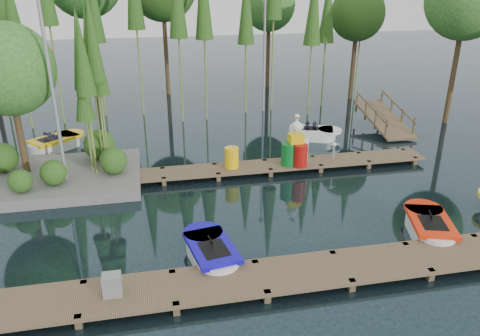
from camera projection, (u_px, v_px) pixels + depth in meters
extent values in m
plane|color=#1D3037|center=(229.00, 205.00, 15.79)|extent=(90.00, 90.00, 0.00)
cube|color=brown|center=(261.00, 277.00, 11.63)|extent=(18.00, 1.50, 0.10)
cube|color=brown|center=(79.00, 325.00, 10.34)|extent=(0.16, 0.16, 0.50)
cube|color=brown|center=(85.00, 290.00, 11.48)|extent=(0.16, 0.16, 0.50)
cube|color=brown|center=(177.00, 312.00, 10.74)|extent=(0.16, 0.16, 0.50)
cube|color=brown|center=(173.00, 279.00, 11.88)|extent=(0.16, 0.16, 0.50)
cube|color=brown|center=(267.00, 300.00, 11.14)|extent=(0.16, 0.16, 0.50)
cube|color=brown|center=(255.00, 269.00, 12.28)|extent=(0.16, 0.16, 0.50)
cube|color=brown|center=(351.00, 288.00, 11.54)|extent=(0.16, 0.16, 0.50)
cube|color=brown|center=(332.00, 260.00, 12.68)|extent=(0.16, 0.16, 0.50)
cube|color=brown|center=(430.00, 278.00, 11.94)|extent=(0.16, 0.16, 0.50)
cube|color=brown|center=(404.00, 251.00, 13.08)|extent=(0.16, 0.16, 0.50)
cube|color=brown|center=(472.00, 243.00, 13.48)|extent=(0.16, 0.16, 0.50)
cube|color=brown|center=(242.00, 168.00, 18.13)|extent=(15.00, 1.20, 0.10)
cube|color=brown|center=(48.00, 194.00, 16.46)|extent=(0.16, 0.16, 0.50)
cube|color=brown|center=(52.00, 183.00, 17.32)|extent=(0.16, 0.16, 0.50)
cube|color=brown|center=(107.00, 189.00, 16.84)|extent=(0.16, 0.16, 0.50)
cube|color=brown|center=(109.00, 178.00, 17.70)|extent=(0.16, 0.16, 0.50)
cube|color=brown|center=(164.00, 184.00, 17.21)|extent=(0.16, 0.16, 0.50)
cube|color=brown|center=(163.00, 174.00, 18.08)|extent=(0.16, 0.16, 0.50)
cube|color=brown|center=(218.00, 179.00, 17.59)|extent=(0.16, 0.16, 0.50)
cube|color=brown|center=(215.00, 170.00, 18.46)|extent=(0.16, 0.16, 0.50)
cube|color=brown|center=(271.00, 175.00, 17.97)|extent=(0.16, 0.16, 0.50)
cube|color=brown|center=(264.00, 166.00, 18.83)|extent=(0.16, 0.16, 0.50)
cube|color=brown|center=(320.00, 171.00, 18.34)|extent=(0.16, 0.16, 0.50)
cube|color=brown|center=(312.00, 162.00, 19.21)|extent=(0.16, 0.16, 0.50)
cube|color=brown|center=(368.00, 167.00, 18.72)|extent=(0.16, 0.16, 0.50)
cube|color=brown|center=(358.00, 158.00, 19.59)|extent=(0.16, 0.16, 0.50)
cube|color=brown|center=(414.00, 163.00, 19.10)|extent=(0.16, 0.16, 0.50)
cube|color=brown|center=(402.00, 155.00, 19.97)|extent=(0.16, 0.16, 0.50)
cube|color=slate|center=(55.00, 179.00, 17.31)|extent=(6.20, 4.20, 0.42)
sphere|color=#305D1D|center=(3.00, 158.00, 17.22)|extent=(1.10, 1.10, 1.10)
sphere|color=#305D1D|center=(53.00, 173.00, 16.19)|extent=(0.90, 0.90, 0.90)
sphere|color=#305D1D|center=(99.00, 145.00, 18.38)|extent=(1.20, 1.20, 1.20)
sphere|color=#305D1D|center=(20.00, 181.00, 15.66)|extent=(0.80, 0.80, 0.80)
sphere|color=#305D1D|center=(113.00, 161.00, 17.08)|extent=(1.00, 1.00, 1.00)
cylinder|color=#46331D|center=(19.00, 131.00, 16.78)|extent=(0.24, 0.24, 3.60)
sphere|color=#3E7A2C|center=(8.00, 69.00, 15.93)|extent=(3.20, 3.20, 3.20)
cylinder|color=olive|center=(96.00, 99.00, 17.06)|extent=(0.07, 0.07, 5.93)
cone|color=#305D1D|center=(89.00, 41.00, 16.26)|extent=(0.70, 0.70, 2.97)
cylinder|color=olive|center=(87.00, 105.00, 16.91)|extent=(0.07, 0.07, 5.66)
cone|color=#305D1D|center=(79.00, 49.00, 16.14)|extent=(0.70, 0.70, 2.83)
cylinder|color=olive|center=(102.00, 108.00, 17.26)|extent=(0.07, 0.07, 5.22)
cone|color=#305D1D|center=(96.00, 58.00, 16.55)|extent=(0.70, 0.70, 2.61)
cylinder|color=olive|center=(89.00, 111.00, 16.40)|extent=(0.07, 0.07, 5.53)
cone|color=#305D1D|center=(82.00, 55.00, 15.64)|extent=(0.70, 0.70, 2.76)
cylinder|color=olive|center=(88.00, 130.00, 16.78)|extent=(0.07, 0.07, 4.01)
cone|color=#305D1D|center=(83.00, 92.00, 16.23)|extent=(0.70, 0.70, 2.01)
cylinder|color=olive|center=(99.00, 98.00, 16.95)|extent=(0.07, 0.07, 6.11)
cone|color=#305D1D|center=(92.00, 37.00, 16.12)|extent=(0.70, 0.70, 3.05)
cylinder|color=#46331D|center=(455.00, 64.00, 23.22)|extent=(0.26, 0.26, 6.06)
cylinder|color=#46331D|center=(354.00, 57.00, 28.09)|extent=(0.26, 0.26, 5.02)
sphere|color=#305D1D|center=(358.00, 14.00, 27.11)|extent=(3.16, 3.16, 3.16)
cylinder|color=#46331D|center=(268.00, 47.00, 30.90)|extent=(0.26, 0.26, 5.31)
sphere|color=#3E7A2C|center=(269.00, 5.00, 29.87)|extent=(3.34, 3.34, 3.34)
cylinder|color=#46331D|center=(165.00, 43.00, 28.82)|extent=(0.26, 0.26, 6.46)
cylinder|color=#46331D|center=(91.00, 41.00, 27.90)|extent=(0.26, 0.26, 6.85)
cylinder|color=olive|center=(19.00, 53.00, 22.06)|extent=(0.09, 0.09, 7.48)
cone|color=#305D1D|center=(11.00, 6.00, 21.24)|extent=(0.90, 0.90, 4.11)
cylinder|color=olive|center=(50.00, 27.00, 22.43)|extent=(0.09, 0.09, 9.66)
cylinder|color=olive|center=(98.00, 44.00, 24.11)|extent=(0.09, 0.09, 7.69)
cylinder|color=olive|center=(137.00, 30.00, 23.92)|extent=(0.09, 0.09, 8.99)
cylinder|color=olive|center=(179.00, 39.00, 22.94)|extent=(0.09, 0.09, 8.44)
cylinder|color=olive|center=(205.00, 40.00, 23.34)|extent=(0.09, 0.09, 8.22)
cylinder|color=olive|center=(246.00, 45.00, 24.71)|extent=(0.09, 0.09, 7.41)
cone|color=#305D1D|center=(246.00, 3.00, 23.91)|extent=(0.90, 0.90, 4.07)
cylinder|color=olive|center=(273.00, 20.00, 24.74)|extent=(0.09, 0.09, 9.77)
cylinder|color=olive|center=(312.00, 46.00, 24.39)|extent=(0.09, 0.09, 7.40)
cone|color=#305D1D|center=(314.00, 4.00, 23.58)|extent=(0.90, 0.90, 4.07)
cylinder|color=olive|center=(325.00, 43.00, 26.13)|extent=(0.09, 0.09, 7.14)
cone|color=#305D1D|center=(328.00, 6.00, 25.36)|extent=(0.90, 0.90, 3.93)
cylinder|color=olive|center=(361.00, 27.00, 27.23)|extent=(0.09, 0.09, 8.61)
cylinder|color=gray|center=(53.00, 93.00, 15.66)|extent=(0.12, 0.12, 7.00)
cylinder|color=gray|center=(264.00, 48.00, 25.10)|extent=(0.12, 0.12, 7.00)
cube|color=brown|center=(384.00, 119.00, 23.12)|extent=(1.50, 3.94, 0.95)
cube|color=brown|center=(386.00, 129.00, 21.53)|extent=(0.08, 0.08, 0.90)
cube|color=brown|center=(376.00, 120.00, 22.48)|extent=(0.08, 0.08, 0.90)
cube|color=brown|center=(366.00, 111.00, 23.43)|extent=(0.08, 0.08, 0.90)
cube|color=brown|center=(356.00, 103.00, 24.38)|extent=(0.08, 0.08, 0.90)
cube|color=brown|center=(372.00, 108.00, 22.75)|extent=(0.06, 3.54, 0.83)
cube|color=brown|center=(414.00, 127.00, 21.79)|extent=(0.08, 0.08, 0.90)
cube|color=brown|center=(402.00, 118.00, 22.74)|extent=(0.08, 0.08, 0.90)
cube|color=brown|center=(391.00, 110.00, 23.69)|extent=(0.08, 0.08, 0.90)
cube|color=brown|center=(381.00, 102.00, 24.64)|extent=(0.08, 0.08, 0.90)
cube|color=brown|center=(398.00, 106.00, 23.01)|extent=(0.06, 3.54, 0.83)
cube|color=white|center=(212.00, 256.00, 12.61)|extent=(1.27, 1.27, 0.50)
cylinder|color=white|center=(206.00, 246.00, 13.09)|extent=(1.27, 1.27, 0.50)
cylinder|color=white|center=(219.00, 267.00, 12.14)|extent=(1.27, 1.27, 0.50)
cube|color=#1107B9|center=(212.00, 247.00, 12.50)|extent=(1.42, 2.07, 0.13)
cylinder|color=#1107B9|center=(203.00, 233.00, 13.20)|extent=(1.29, 1.29, 0.13)
cube|color=black|center=(214.00, 250.00, 12.33)|extent=(0.82, 1.01, 0.05)
torus|color=black|center=(210.00, 239.00, 12.55)|extent=(0.18, 0.27, 0.24)
cube|color=white|center=(429.00, 230.00, 13.89)|extent=(1.40, 1.41, 0.51)
cylinder|color=white|center=(424.00, 221.00, 14.41)|extent=(1.40, 1.40, 0.51)
cylinder|color=white|center=(435.00, 240.00, 13.38)|extent=(1.40, 1.40, 0.51)
cube|color=red|center=(431.00, 222.00, 13.78)|extent=(1.66, 2.19, 0.13)
cylinder|color=red|center=(423.00, 209.00, 14.54)|extent=(1.42, 1.42, 0.13)
cube|color=black|center=(433.00, 223.00, 13.60)|extent=(0.93, 1.08, 0.06)
torus|color=black|center=(430.00, 214.00, 13.84)|extent=(0.21, 0.29, 0.25)
cube|color=white|center=(55.00, 145.00, 20.65)|extent=(1.62, 1.62, 0.53)
cylinder|color=white|center=(66.00, 142.00, 21.08)|extent=(1.62, 1.62, 0.53)
cylinder|color=white|center=(43.00, 149.00, 20.23)|extent=(1.62, 1.62, 0.53)
cube|color=yellow|center=(54.00, 139.00, 20.54)|extent=(2.28, 2.19, 0.13)
cylinder|color=yellow|center=(71.00, 134.00, 21.16)|extent=(1.65, 1.65, 0.13)
cube|color=black|center=(50.00, 139.00, 20.39)|extent=(1.18, 1.15, 0.06)
torus|color=black|center=(56.00, 134.00, 20.57)|extent=(0.29, 0.28, 0.25)
imported|color=#1E1E2D|center=(48.00, 134.00, 20.26)|extent=(0.52, 0.50, 0.93)
cube|color=white|center=(312.00, 135.00, 21.96)|extent=(1.41, 1.40, 0.50)
cylinder|color=white|center=(324.00, 136.00, 21.88)|extent=(1.40, 1.40, 0.50)
cylinder|color=white|center=(300.00, 134.00, 22.04)|extent=(1.40, 1.40, 0.50)
cube|color=white|center=(312.00, 130.00, 21.85)|extent=(2.16, 1.71, 0.13)
cylinder|color=white|center=(330.00, 130.00, 21.73)|extent=(1.43, 1.43, 0.13)
cube|color=black|center=(309.00, 129.00, 21.86)|extent=(1.08, 0.95, 0.05)
torus|color=black|center=(316.00, 126.00, 21.76)|extent=(0.28, 0.22, 0.24)
imported|color=#1E1E2D|center=(308.00, 125.00, 21.80)|extent=(0.43, 0.38, 0.81)
imported|color=#1E1E2D|center=(315.00, 124.00, 22.06)|extent=(0.34, 0.29, 0.62)
cube|color=gray|center=(112.00, 285.00, 10.84)|extent=(0.43, 0.37, 0.53)
cylinder|color=yellow|center=(232.00, 158.00, 17.88)|extent=(0.54, 0.54, 0.80)
cylinder|color=#0B6A24|center=(289.00, 154.00, 18.10)|extent=(0.58, 0.58, 0.88)
cylinder|color=white|center=(301.00, 151.00, 18.47)|extent=(0.58, 0.58, 0.88)
cylinder|color=#AA110C|center=(300.00, 155.00, 18.00)|extent=(0.58, 0.58, 0.88)
cube|color=yellow|center=(296.00, 138.00, 18.01)|extent=(0.54, 0.54, 0.34)
sphere|color=white|center=(297.00, 127.00, 17.83)|extent=(0.43, 0.43, 0.43)
cylinder|color=white|center=(297.00, 121.00, 17.74)|extent=(0.10, 0.10, 0.29)
sphere|color=white|center=(297.00, 116.00, 17.67)|extent=(0.19, 0.19, 0.19)
cone|color=#E85B0C|center=(299.00, 118.00, 17.50)|extent=(0.10, 0.29, 0.10)
cube|color=white|center=(297.00, 127.00, 17.83)|extent=(0.54, 0.06, 0.18)
cylinder|color=gray|center=(333.00, 153.00, 18.70)|extent=(0.09, 0.09, 0.55)
sphere|color=white|center=(334.00, 144.00, 18.56)|extent=(0.18, 0.18, 0.18)
cube|color=gray|center=(334.00, 144.00, 18.56)|extent=(0.45, 0.04, 0.04)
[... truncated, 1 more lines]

